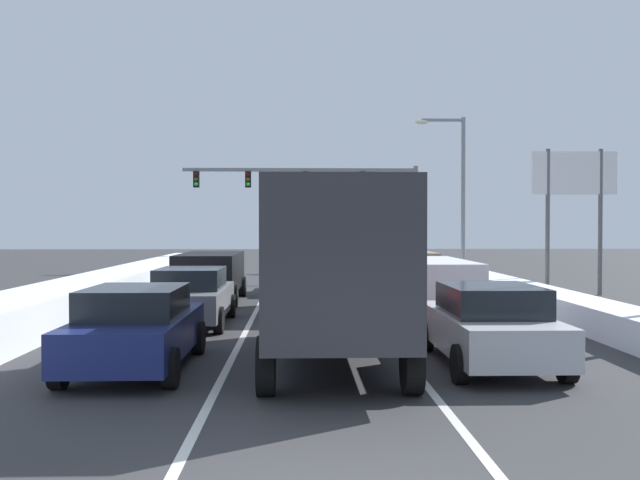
{
  "coord_description": "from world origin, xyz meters",
  "views": [
    {
      "loc": [
        -0.38,
        -6.28,
        2.6
      ],
      "look_at": [
        0.52,
        24.35,
        2.01
      ],
      "focal_mm": 39.88,
      "sensor_mm": 36.0,
      "label": 1
    }
  ],
  "objects_px": {
    "box_truck_center_lane_nearest": "(332,264)",
    "roadside_sign_right": "(574,188)",
    "suv_white_right_lane_second": "(431,283)",
    "sedan_green_center_lane_third": "(303,272)",
    "street_lamp_right_mid": "(457,181)",
    "sedan_silver_right_lane_nearest": "(489,325)",
    "traffic_light_gantry": "(328,188)",
    "suv_tan_right_lane_third": "(402,268)",
    "sedan_gray_left_lane_second": "(191,296)",
    "suv_black_left_lane_third": "(210,272)",
    "suv_charcoal_center_lane_second": "(313,279)",
    "sedan_navy_left_lane_nearest": "(136,328)"
  },
  "relations": [
    {
      "from": "sedan_gray_left_lane_second",
      "to": "roadside_sign_right",
      "type": "bearing_deg",
      "value": 30.21
    },
    {
      "from": "traffic_light_gantry",
      "to": "box_truck_center_lane_nearest",
      "type": "bearing_deg",
      "value": -92.12
    },
    {
      "from": "box_truck_center_lane_nearest",
      "to": "roadside_sign_right",
      "type": "bearing_deg",
      "value": 53.39
    },
    {
      "from": "suv_white_right_lane_second",
      "to": "street_lamp_right_mid",
      "type": "distance_m",
      "value": 18.29
    },
    {
      "from": "traffic_light_gantry",
      "to": "suv_tan_right_lane_third",
      "type": "bearing_deg",
      "value": -82.0
    },
    {
      "from": "box_truck_center_lane_nearest",
      "to": "suv_black_left_lane_third",
      "type": "relative_size",
      "value": 1.47
    },
    {
      "from": "street_lamp_right_mid",
      "to": "roadside_sign_right",
      "type": "height_order",
      "value": "street_lamp_right_mid"
    },
    {
      "from": "suv_charcoal_center_lane_second",
      "to": "roadside_sign_right",
      "type": "height_order",
      "value": "roadside_sign_right"
    },
    {
      "from": "suv_white_right_lane_second",
      "to": "sedan_green_center_lane_third",
      "type": "height_order",
      "value": "suv_white_right_lane_second"
    },
    {
      "from": "box_truck_center_lane_nearest",
      "to": "sedan_gray_left_lane_second",
      "type": "relative_size",
      "value": 1.6
    },
    {
      "from": "sedan_gray_left_lane_second",
      "to": "box_truck_center_lane_nearest",
      "type": "bearing_deg",
      "value": -57.43
    },
    {
      "from": "sedan_green_center_lane_third",
      "to": "street_lamp_right_mid",
      "type": "xyz_separation_m",
      "value": [
        8.08,
        8.64,
        4.18
      ]
    },
    {
      "from": "suv_charcoal_center_lane_second",
      "to": "sedan_gray_left_lane_second",
      "type": "xyz_separation_m",
      "value": [
        -3.26,
        -2.69,
        -0.25
      ]
    },
    {
      "from": "sedan_gray_left_lane_second",
      "to": "street_lamp_right_mid",
      "type": "relative_size",
      "value": 0.54
    },
    {
      "from": "suv_white_right_lane_second",
      "to": "sedan_gray_left_lane_second",
      "type": "relative_size",
      "value": 1.09
    },
    {
      "from": "box_truck_center_lane_nearest",
      "to": "sedan_silver_right_lane_nearest",
      "type": "bearing_deg",
      "value": -3.67
    },
    {
      "from": "sedan_green_center_lane_third",
      "to": "suv_tan_right_lane_third",
      "type": "bearing_deg",
      "value": -23.24
    },
    {
      "from": "suv_white_right_lane_second",
      "to": "suv_black_left_lane_third",
      "type": "height_order",
      "value": "same"
    },
    {
      "from": "sedan_silver_right_lane_nearest",
      "to": "box_truck_center_lane_nearest",
      "type": "relative_size",
      "value": 0.62
    },
    {
      "from": "suv_white_right_lane_second",
      "to": "sedan_green_center_lane_third",
      "type": "relative_size",
      "value": 1.09
    },
    {
      "from": "roadside_sign_right",
      "to": "sedan_gray_left_lane_second",
      "type": "bearing_deg",
      "value": -149.79
    },
    {
      "from": "suv_white_right_lane_second",
      "to": "roadside_sign_right",
      "type": "relative_size",
      "value": 0.89
    },
    {
      "from": "sedan_silver_right_lane_nearest",
      "to": "traffic_light_gantry",
      "type": "height_order",
      "value": "traffic_light_gantry"
    },
    {
      "from": "suv_white_right_lane_second",
      "to": "sedan_gray_left_lane_second",
      "type": "bearing_deg",
      "value": -172.19
    },
    {
      "from": "roadside_sign_right",
      "to": "suv_black_left_lane_third",
      "type": "bearing_deg",
      "value": -172.61
    },
    {
      "from": "suv_tan_right_lane_third",
      "to": "sedan_gray_left_lane_second",
      "type": "relative_size",
      "value": 1.09
    },
    {
      "from": "sedan_green_center_lane_third",
      "to": "suv_black_left_lane_third",
      "type": "distance_m",
      "value": 4.82
    },
    {
      "from": "sedan_gray_left_lane_second",
      "to": "suv_black_left_lane_third",
      "type": "xyz_separation_m",
      "value": [
        -0.23,
        5.92,
        0.25
      ]
    },
    {
      "from": "sedan_gray_left_lane_second",
      "to": "suv_white_right_lane_second",
      "type": "bearing_deg",
      "value": 7.81
    },
    {
      "from": "sedan_silver_right_lane_nearest",
      "to": "sedan_navy_left_lane_nearest",
      "type": "relative_size",
      "value": 1.0
    },
    {
      "from": "suv_tan_right_lane_third",
      "to": "traffic_light_gantry",
      "type": "relative_size",
      "value": 0.35
    },
    {
      "from": "sedan_silver_right_lane_nearest",
      "to": "sedan_green_center_lane_third",
      "type": "xyz_separation_m",
      "value": [
        -3.41,
        15.11,
        0.0
      ]
    },
    {
      "from": "sedan_navy_left_lane_nearest",
      "to": "roadside_sign_right",
      "type": "distance_m",
      "value": 19.16
    },
    {
      "from": "suv_charcoal_center_lane_second",
      "to": "sedan_navy_left_lane_nearest",
      "type": "relative_size",
      "value": 1.09
    },
    {
      "from": "sedan_navy_left_lane_nearest",
      "to": "sedan_gray_left_lane_second",
      "type": "relative_size",
      "value": 1.0
    },
    {
      "from": "sedan_silver_right_lane_nearest",
      "to": "sedan_green_center_lane_third",
      "type": "height_order",
      "value": "same"
    },
    {
      "from": "suv_charcoal_center_lane_second",
      "to": "traffic_light_gantry",
      "type": "bearing_deg",
      "value": 86.54
    },
    {
      "from": "sedan_gray_left_lane_second",
      "to": "suv_black_left_lane_third",
      "type": "relative_size",
      "value": 0.92
    },
    {
      "from": "suv_white_right_lane_second",
      "to": "box_truck_center_lane_nearest",
      "type": "bearing_deg",
      "value": -115.73
    },
    {
      "from": "roadside_sign_right",
      "to": "suv_charcoal_center_lane_second",
      "type": "bearing_deg",
      "value": -153.33
    },
    {
      "from": "sedan_green_center_lane_third",
      "to": "street_lamp_right_mid",
      "type": "bearing_deg",
      "value": 46.92
    },
    {
      "from": "sedan_navy_left_lane_nearest",
      "to": "box_truck_center_lane_nearest",
      "type": "bearing_deg",
      "value": 6.18
    },
    {
      "from": "suv_charcoal_center_lane_second",
      "to": "street_lamp_right_mid",
      "type": "bearing_deg",
      "value": 63.28
    },
    {
      "from": "box_truck_center_lane_nearest",
      "to": "roadside_sign_right",
      "type": "height_order",
      "value": "roadside_sign_right"
    },
    {
      "from": "box_truck_center_lane_nearest",
      "to": "sedan_green_center_lane_third",
      "type": "distance_m",
      "value": 14.97
    },
    {
      "from": "sedan_silver_right_lane_nearest",
      "to": "street_lamp_right_mid",
      "type": "bearing_deg",
      "value": 78.88
    },
    {
      "from": "street_lamp_right_mid",
      "to": "roadside_sign_right",
      "type": "relative_size",
      "value": 1.51
    },
    {
      "from": "sedan_silver_right_lane_nearest",
      "to": "suv_white_right_lane_second",
      "type": "xyz_separation_m",
      "value": [
        0.1,
        6.48,
        0.25
      ]
    },
    {
      "from": "suv_white_right_lane_second",
      "to": "street_lamp_right_mid",
      "type": "relative_size",
      "value": 0.59
    },
    {
      "from": "suv_black_left_lane_third",
      "to": "sedan_gray_left_lane_second",
      "type": "bearing_deg",
      "value": -87.75
    }
  ]
}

